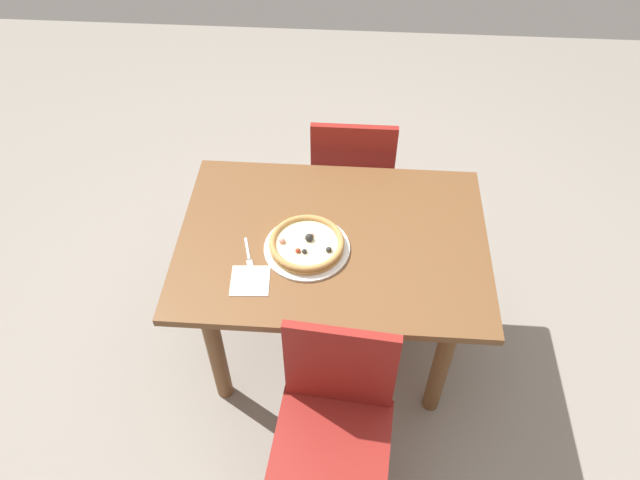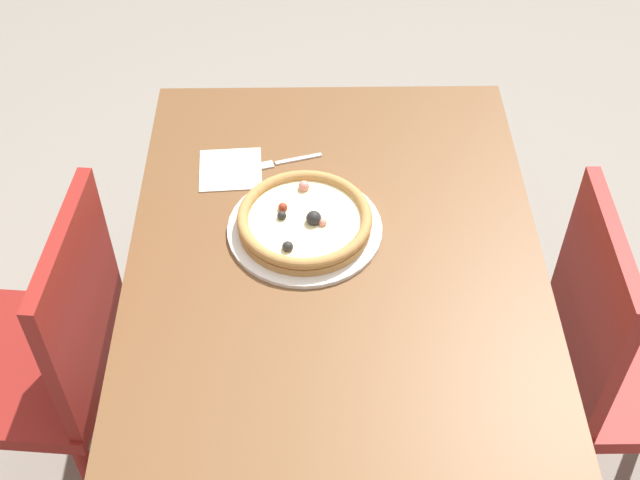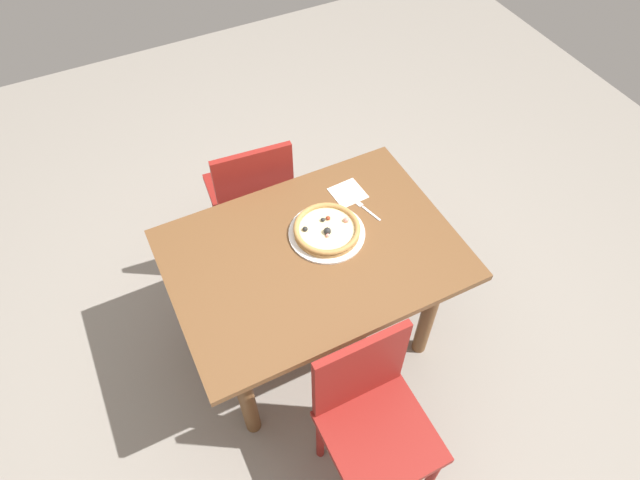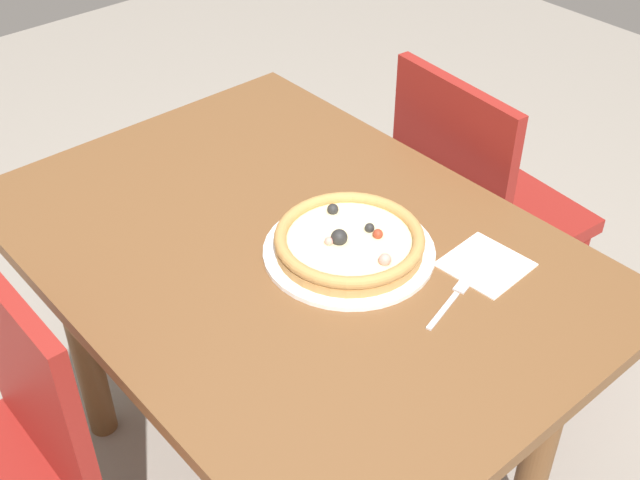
{
  "view_description": "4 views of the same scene",
  "coord_description": "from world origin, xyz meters",
  "px_view_note": "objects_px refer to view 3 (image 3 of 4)",
  "views": [
    {
      "loc": [
        -0.06,
        1.56,
        2.44
      ],
      "look_at": [
        0.05,
        0.03,
        0.76
      ],
      "focal_mm": 33.47,
      "sensor_mm": 36.0,
      "label": 1
    },
    {
      "loc": [
        -1.14,
        0.05,
        2.02
      ],
      "look_at": [
        0.05,
        0.03,
        0.76
      ],
      "focal_mm": 47.35,
      "sensor_mm": 36.0,
      "label": 2
    },
    {
      "loc": [
        -0.58,
        -1.24,
        2.55
      ],
      "look_at": [
        0.05,
        0.03,
        0.76
      ],
      "focal_mm": 30.65,
      "sensor_mm": 36.0,
      "label": 3
    },
    {
      "loc": [
        0.97,
        -0.77,
        1.71
      ],
      "look_at": [
        0.05,
        0.03,
        0.76
      ],
      "focal_mm": 45.72,
      "sensor_mm": 36.0,
      "label": 4
    }
  ],
  "objects_px": {
    "chair_near": "(372,417)",
    "plate": "(327,233)",
    "dining_table": "(313,270)",
    "napkin": "(348,193)",
    "chair_far": "(252,195)",
    "fork": "(364,208)",
    "pizza": "(327,229)"
  },
  "relations": [
    {
      "from": "plate",
      "to": "napkin",
      "type": "xyz_separation_m",
      "value": [
        0.19,
        0.17,
        -0.0
      ]
    },
    {
      "from": "dining_table",
      "to": "plate",
      "type": "xyz_separation_m",
      "value": [
        0.1,
        0.06,
        0.13
      ]
    },
    {
      "from": "fork",
      "to": "napkin",
      "type": "distance_m",
      "value": 0.12
    },
    {
      "from": "plate",
      "to": "fork",
      "type": "bearing_deg",
      "value": 14.39
    },
    {
      "from": "dining_table",
      "to": "chair_near",
      "type": "xyz_separation_m",
      "value": [
        -0.06,
        -0.64,
        -0.12
      ]
    },
    {
      "from": "plate",
      "to": "napkin",
      "type": "bearing_deg",
      "value": 41.15
    },
    {
      "from": "chair_far",
      "to": "plate",
      "type": "xyz_separation_m",
      "value": [
        0.14,
        -0.58,
        0.26
      ]
    },
    {
      "from": "plate",
      "to": "fork",
      "type": "distance_m",
      "value": 0.22
    },
    {
      "from": "dining_table",
      "to": "chair_far",
      "type": "distance_m",
      "value": 0.65
    },
    {
      "from": "plate",
      "to": "fork",
      "type": "height_order",
      "value": "plate"
    },
    {
      "from": "dining_table",
      "to": "chair_far",
      "type": "bearing_deg",
      "value": 93.75
    },
    {
      "from": "chair_near",
      "to": "plate",
      "type": "height_order",
      "value": "chair_near"
    },
    {
      "from": "chair_near",
      "to": "plate",
      "type": "relative_size",
      "value": 2.7
    },
    {
      "from": "chair_near",
      "to": "chair_far",
      "type": "height_order",
      "value": "same"
    },
    {
      "from": "dining_table",
      "to": "napkin",
      "type": "distance_m",
      "value": 0.39
    },
    {
      "from": "chair_far",
      "to": "napkin",
      "type": "bearing_deg",
      "value": -45.91
    },
    {
      "from": "chair_near",
      "to": "napkin",
      "type": "xyz_separation_m",
      "value": [
        0.35,
        0.87,
        0.25
      ]
    },
    {
      "from": "dining_table",
      "to": "fork",
      "type": "distance_m",
      "value": 0.36
    },
    {
      "from": "plate",
      "to": "dining_table",
      "type": "bearing_deg",
      "value": -146.59
    },
    {
      "from": "dining_table",
      "to": "plate",
      "type": "relative_size",
      "value": 3.66
    },
    {
      "from": "dining_table",
      "to": "fork",
      "type": "xyz_separation_m",
      "value": [
        0.31,
        0.12,
        0.13
      ]
    },
    {
      "from": "dining_table",
      "to": "napkin",
      "type": "xyz_separation_m",
      "value": [
        0.29,
        0.23,
        0.13
      ]
    },
    {
      "from": "pizza",
      "to": "napkin",
      "type": "bearing_deg",
      "value": 41.14
    },
    {
      "from": "pizza",
      "to": "napkin",
      "type": "distance_m",
      "value": 0.26
    },
    {
      "from": "chair_far",
      "to": "fork",
      "type": "xyz_separation_m",
      "value": [
        0.35,
        -0.52,
        0.25
      ]
    },
    {
      "from": "fork",
      "to": "napkin",
      "type": "relative_size",
      "value": 1.17
    },
    {
      "from": "pizza",
      "to": "chair_near",
      "type": "bearing_deg",
      "value": -102.74
    },
    {
      "from": "plate",
      "to": "chair_far",
      "type": "bearing_deg",
      "value": 103.38
    },
    {
      "from": "chair_far",
      "to": "chair_near",
      "type": "bearing_deg",
      "value": -85.77
    },
    {
      "from": "chair_near",
      "to": "fork",
      "type": "distance_m",
      "value": 0.88
    },
    {
      "from": "chair_far",
      "to": "pizza",
      "type": "xyz_separation_m",
      "value": [
        0.14,
        -0.58,
        0.28
      ]
    },
    {
      "from": "plate",
      "to": "pizza",
      "type": "distance_m",
      "value": 0.03
    }
  ]
}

